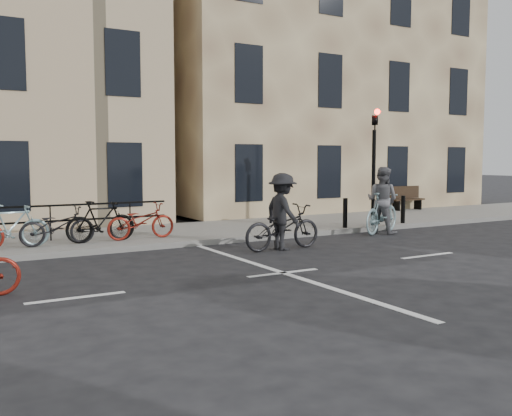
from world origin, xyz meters
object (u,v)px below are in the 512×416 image
cyclist_grey (382,207)px  cyclist_dark (282,220)px  traffic_light (374,152)px  bench (406,197)px

cyclist_grey → cyclist_dark: (-4.27, -1.08, -0.06)m
traffic_light → cyclist_grey: 1.87m
bench → cyclist_dark: bearing=-150.8°
bench → cyclist_grey: size_ratio=0.75×
traffic_light → cyclist_dark: bearing=-157.8°
bench → cyclist_grey: cyclist_grey is taller
traffic_light → bench: traffic_light is taller
cyclist_grey → bench: bearing=-73.6°
traffic_light → bench: bearing=35.2°
traffic_light → cyclist_grey: traffic_light is taller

